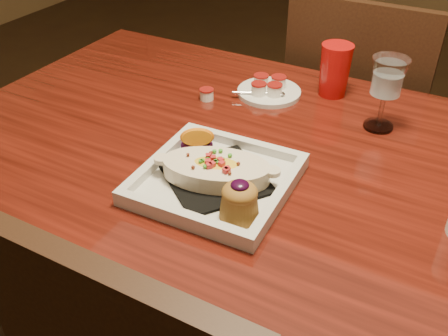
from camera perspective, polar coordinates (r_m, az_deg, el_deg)
The scene contains 7 objects.
table at distance 1.05m, azimuth 6.16°, elevation -3.77°, with size 1.50×0.90×0.75m.
chair_far at distance 1.63m, azimuth 14.69°, elevation 4.64°, with size 0.42×0.42×0.93m.
plate at distance 0.90m, azimuth -0.67°, elevation -1.04°, with size 0.28×0.28×0.08m.
goblet at distance 1.10m, azimuth 18.16°, elevation 9.44°, with size 0.08×0.08×0.16m.
saucer at distance 1.24m, azimuth 5.06°, elevation 8.90°, with size 0.16×0.16×0.11m.
creamer_loose at distance 1.21m, azimuth -1.99°, elevation 8.44°, with size 0.03×0.03×0.03m.
red_tumbler at distance 1.24m, azimuth 12.54°, elevation 10.85°, with size 0.08×0.08×0.13m, color red.
Camera 1 is at (0.29, -0.76, 1.31)m, focal length 40.00 mm.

